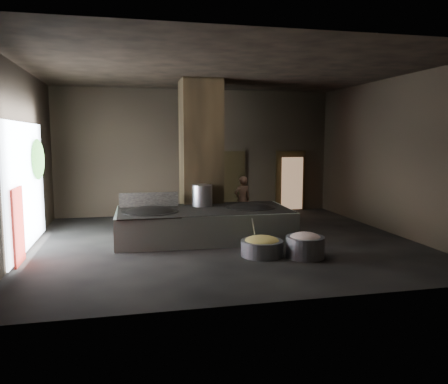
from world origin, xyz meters
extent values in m
cube|color=black|center=(0.00, 0.00, -0.05)|extent=(10.00, 9.00, 0.10)
cube|color=black|center=(0.00, 0.00, 4.55)|extent=(10.00, 9.00, 0.10)
cube|color=black|center=(0.00, 4.55, 2.25)|extent=(10.00, 0.10, 4.50)
cube|color=black|center=(0.00, -4.55, 2.25)|extent=(10.00, 0.10, 4.50)
cube|color=black|center=(-5.05, 0.00, 2.25)|extent=(0.10, 9.00, 4.50)
cube|color=black|center=(5.05, 0.00, 2.25)|extent=(0.10, 9.00, 4.50)
cube|color=black|center=(-0.30, 1.90, 2.25)|extent=(1.20, 1.20, 4.50)
cube|color=#A9B9A7|center=(-0.48, 0.41, 0.41)|extent=(4.79, 2.39, 0.82)
cube|color=black|center=(-0.48, 0.41, 0.82)|extent=(4.63, 2.22, 0.03)
ellipsoid|color=black|center=(-1.93, 0.36, 0.75)|extent=(1.49, 1.49, 0.41)
cylinder|color=black|center=(-1.93, 0.36, 0.82)|extent=(1.52, 1.52, 0.05)
ellipsoid|color=black|center=(0.87, 0.46, 0.75)|extent=(1.39, 1.39, 0.39)
cylinder|color=black|center=(0.87, 0.46, 0.82)|extent=(1.42, 1.42, 0.05)
cylinder|color=#AEAFB6|center=(-0.43, 0.96, 1.13)|extent=(0.58, 0.58, 0.62)
cube|color=black|center=(-1.93, 1.16, 1.03)|extent=(1.65, 0.11, 0.41)
imported|color=brown|center=(1.11, 2.26, 0.77)|extent=(0.63, 0.47, 1.55)
cylinder|color=slate|center=(0.56, -1.62, 0.18)|extent=(1.14, 1.14, 0.37)
ellipsoid|color=#97AF54|center=(0.56, -1.62, 0.35)|extent=(0.82, 0.82, 0.25)
cylinder|color=#AEAFB6|center=(0.41, -1.47, 0.55)|extent=(0.24, 0.35, 0.71)
cylinder|color=slate|center=(1.50, -1.98, 0.25)|extent=(1.10, 1.10, 0.49)
ellipsoid|color=tan|center=(1.50, -1.98, 0.45)|extent=(0.75, 0.75, 0.29)
cube|color=black|center=(1.20, 4.45, 1.10)|extent=(1.18, 0.08, 2.38)
cube|color=#8C6647|center=(1.05, 4.64, 1.05)|extent=(0.86, 0.04, 2.04)
cube|color=black|center=(3.60, 4.45, 1.10)|extent=(1.18, 0.08, 2.38)
cube|color=#8C6647|center=(3.62, 4.29, 1.05)|extent=(0.84, 0.04, 1.99)
cube|color=white|center=(-4.95, 0.20, 1.60)|extent=(0.04, 4.20, 3.10)
cube|color=maroon|center=(-4.88, -1.10, 0.85)|extent=(0.05, 0.90, 1.70)
ellipsoid|color=#194714|center=(-4.85, 1.30, 2.20)|extent=(0.28, 1.10, 1.10)
camera|label=1|loc=(-2.52, -11.26, 2.78)|focal=35.00mm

